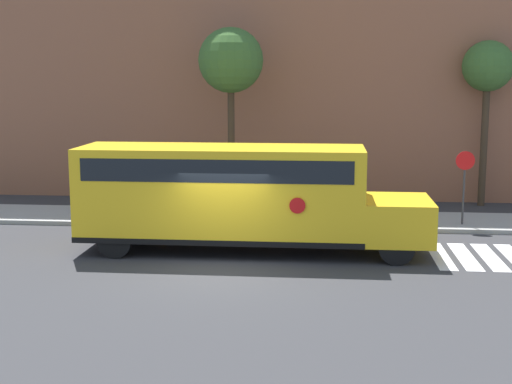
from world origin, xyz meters
name	(u,v)px	position (x,y,z in m)	size (l,w,h in m)	color
ground_plane	(220,269)	(0.00, 0.00, 0.00)	(60.00, 60.00, 0.00)	#333335
sidewalk_strip	(247,218)	(0.00, 6.50, 0.07)	(44.00, 3.00, 0.15)	#9E9E99
building_backdrop	(262,44)	(0.00, 13.00, 6.49)	(32.00, 4.00, 12.98)	#935B42
school_bus	(235,192)	(0.16, 1.98, 1.77)	(10.20, 2.57, 3.11)	yellow
stop_sign	(464,179)	(7.46, 5.86, 1.71)	(0.63, 0.10, 2.65)	#38383A
tree_near_sidewalk	(488,70)	(9.02, 10.36, 5.36)	(1.98, 1.98, 6.49)	#423323
tree_far_sidewalk	(231,62)	(-0.86, 8.92, 5.65)	(2.49, 2.49, 6.96)	#423323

